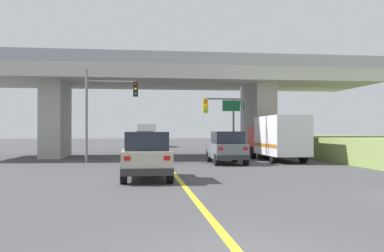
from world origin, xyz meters
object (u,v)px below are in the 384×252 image
at_px(suv_lead, 146,156).
at_px(highway_sign, 234,113).
at_px(suv_crossing, 227,148).
at_px(box_truck, 278,137).
at_px(traffic_signal_nearside, 228,115).
at_px(semi_truck_distant, 146,135).
at_px(sedan_oncoming, 145,142).
at_px(traffic_signal_farside, 104,104).

height_order(suv_lead, highway_sign, highway_sign).
height_order(suv_crossing, box_truck, box_truck).
bearing_deg(box_truck, traffic_signal_nearside, -169.41).
bearing_deg(suv_crossing, traffic_signal_nearside, 75.70).
distance_m(suv_lead, semi_truck_distant, 37.13).
bearing_deg(suv_crossing, box_truck, 27.50).
relative_size(suv_crossing, highway_sign, 0.93).
distance_m(suv_lead, traffic_signal_nearside, 11.00).
height_order(suv_lead, sedan_oncoming, same).
xyz_separation_m(box_truck, traffic_signal_farside, (-11.74, -0.06, 2.21)).
relative_size(box_truck, traffic_signal_nearside, 1.42).
height_order(suv_crossing, traffic_signal_nearside, traffic_signal_nearside).
bearing_deg(sedan_oncoming, suv_lead, -90.56).
distance_m(suv_lead, box_truck, 13.55).
xyz_separation_m(suv_lead, box_truck, (9.14, 9.98, 0.59)).
distance_m(highway_sign, semi_truck_distant, 23.86).
distance_m(suv_crossing, sedan_oncoming, 16.31).
height_order(traffic_signal_nearside, highway_sign, traffic_signal_nearside).
bearing_deg(suv_lead, semi_truck_distant, 89.04).
relative_size(suv_lead, semi_truck_distant, 0.62).
xyz_separation_m(suv_crossing, traffic_signal_nearside, (0.36, 1.32, 2.07)).
bearing_deg(suv_crossing, sedan_oncoming, 108.46).
bearing_deg(suv_crossing, highway_sign, 74.31).
bearing_deg(suv_lead, traffic_signal_nearside, 59.40).
bearing_deg(traffic_signal_farside, suv_crossing, -14.07).
bearing_deg(semi_truck_distant, box_truck, -72.59).
relative_size(suv_crossing, box_truck, 0.61).
relative_size(traffic_signal_farside, semi_truck_distant, 0.88).
height_order(sedan_oncoming, traffic_signal_nearside, traffic_signal_nearside).
relative_size(box_truck, traffic_signal_farside, 1.17).
bearing_deg(suv_lead, sedan_oncoming, 89.44).
bearing_deg(traffic_signal_farside, traffic_signal_nearside, -4.38).
xyz_separation_m(traffic_signal_nearside, highway_sign, (1.50, 4.90, 0.35)).
bearing_deg(semi_truck_distant, highway_sign, -74.46).
xyz_separation_m(suv_crossing, box_truck, (4.00, 2.00, 0.59)).
bearing_deg(box_truck, semi_truck_distant, 107.41).
distance_m(sedan_oncoming, semi_truck_distant, 13.61).
distance_m(suv_lead, suv_crossing, 9.49).
distance_m(suv_crossing, traffic_signal_farside, 8.47).
distance_m(sedan_oncoming, highway_sign, 11.78).
bearing_deg(sedan_oncoming, box_truck, -56.67).
bearing_deg(suv_lead, traffic_signal_farside, 104.71).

